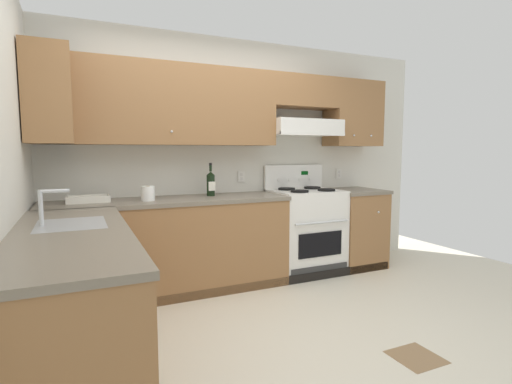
{
  "coord_description": "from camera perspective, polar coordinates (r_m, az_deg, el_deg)",
  "views": [
    {
      "loc": [
        -1.19,
        -2.41,
        1.36
      ],
      "look_at": [
        0.24,
        0.7,
        1.0
      ],
      "focal_mm": 27.31,
      "sensor_mm": 36.0,
      "label": 1
    }
  ],
  "objects": [
    {
      "name": "wall_left",
      "position": [
        2.67,
        -33.33,
        4.52
      ],
      "size": [
        0.47,
        4.0,
        2.55
      ],
      "color": "silver",
      "rests_on": "ground_plane"
    },
    {
      "name": "wall_back",
      "position": [
        4.25,
        -2.72,
        7.61
      ],
      "size": [
        4.68,
        0.57,
        2.55
      ],
      "color": "silver",
      "rests_on": "ground_plane"
    },
    {
      "name": "floor_accent_tile",
      "position": [
        3.0,
        22.4,
        -21.43
      ],
      "size": [
        0.3,
        0.3,
        0.01
      ],
      "primitive_type": "cube",
      "color": "olive",
      "rests_on": "ground_plane"
    },
    {
      "name": "counter_left_run",
      "position": [
        2.58,
        -24.98,
        -15.04
      ],
      "size": [
        0.63,
        1.91,
        1.13
      ],
      "color": "olive",
      "rests_on": "ground_plane"
    },
    {
      "name": "stove",
      "position": [
        4.41,
        7.26,
        -5.57
      ],
      "size": [
        0.76,
        0.62,
        1.2
      ],
      "color": "white",
      "rests_on": "ground_plane"
    },
    {
      "name": "wine_bottle",
      "position": [
        3.95,
        -6.65,
        1.32
      ],
      "size": [
        0.08,
        0.08,
        0.33
      ],
      "color": "black",
      "rests_on": "counter_back_run"
    },
    {
      "name": "paper_towel_roll",
      "position": [
        3.67,
        -15.55,
        -0.2
      ],
      "size": [
        0.12,
        0.12,
        0.14
      ],
      "color": "white",
      "rests_on": "counter_back_run"
    },
    {
      "name": "ground_plane",
      "position": [
        3.02,
        1.59,
        -20.81
      ],
      "size": [
        7.04,
        7.04,
        0.0
      ],
      "primitive_type": "plane",
      "color": "beige"
    },
    {
      "name": "bowl",
      "position": [
        3.76,
        -23.36,
        -1.09
      ],
      "size": [
        0.36,
        0.21,
        0.06
      ],
      "color": "white",
      "rests_on": "counter_back_run"
    },
    {
      "name": "counter_back_run",
      "position": [
        3.96,
        -5.99,
        -7.3
      ],
      "size": [
        3.6,
        0.65,
        0.91
      ],
      "color": "olive",
      "rests_on": "ground_plane"
    }
  ]
}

